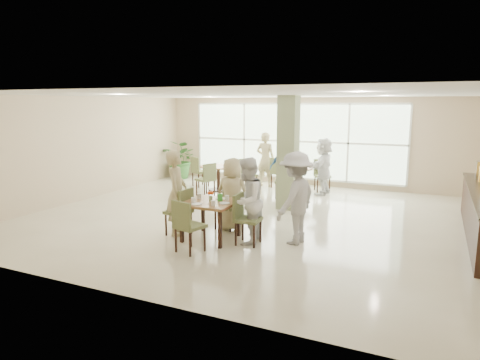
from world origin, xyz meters
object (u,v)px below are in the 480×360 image
at_px(teen_far, 232,194).
at_px(adult_b, 324,166).
at_px(round_table_right, 295,174).
at_px(teen_right, 247,201).
at_px(potted_plant, 181,159).
at_px(adult_standing, 265,159).
at_px(main_table, 211,206).
at_px(round_table_left, 218,172).
at_px(teen_standing, 296,198).
at_px(teen_left, 177,193).
at_px(adult_a, 287,169).

bearing_deg(teen_far, adult_b, -102.01).
bearing_deg(round_table_right, teen_far, -90.44).
bearing_deg(teen_right, adult_b, 173.78).
bearing_deg(adult_b, teen_far, -9.10).
bearing_deg(teen_right, potted_plant, -141.77).
height_order(potted_plant, adult_standing, adult_standing).
bearing_deg(teen_far, main_table, 80.31).
xyz_separation_m(main_table, round_table_left, (-2.08, 4.29, -0.08)).
xyz_separation_m(round_table_left, potted_plant, (-2.17, 1.34, 0.09)).
bearing_deg(teen_right, teen_standing, 111.10).
height_order(teen_left, teen_standing, teen_standing).
xyz_separation_m(round_table_right, teen_right, (0.59, -4.86, 0.26)).
relative_size(teen_left, adult_b, 1.04).
distance_m(round_table_right, teen_left, 5.01).
distance_m(teen_right, adult_b, 4.97).
relative_size(potted_plant, teen_left, 0.79).
height_order(round_table_left, adult_standing, adult_standing).
height_order(round_table_right, teen_left, teen_left).
xyz_separation_m(round_table_left, adult_standing, (1.05, 1.20, 0.29)).
distance_m(round_table_right, teen_far, 4.22).
xyz_separation_m(adult_a, adult_standing, (-1.16, 1.32, 0.04)).
bearing_deg(adult_standing, round_table_left, 54.31).
xyz_separation_m(potted_plant, teen_standing, (5.80, -5.16, 0.20)).
bearing_deg(adult_a, round_table_right, 66.09).
bearing_deg(teen_standing, adult_a, -147.83).
relative_size(round_table_right, teen_right, 0.63).
height_order(main_table, adult_standing, adult_standing).
distance_m(round_table_left, adult_b, 3.13).
relative_size(teen_left, adult_a, 1.03).
xyz_separation_m(potted_plant, teen_far, (4.36, -4.90, 0.09)).
xyz_separation_m(teen_right, adult_b, (0.22, 4.97, 0.01)).
height_order(main_table, teen_left, teen_left).
bearing_deg(main_table, adult_standing, 100.56).
xyz_separation_m(teen_right, adult_standing, (-1.75, 5.40, 0.05)).
bearing_deg(potted_plant, teen_far, -48.35).
distance_m(teen_standing, adult_b, 4.63).
bearing_deg(adult_standing, teen_right, 113.50).
bearing_deg(adult_standing, teen_standing, 122.66).
height_order(teen_left, adult_a, teen_left).
bearing_deg(adult_standing, round_table_right, 160.45).
bearing_deg(round_table_left, teen_right, -56.26).
bearing_deg(teen_standing, adult_b, -161.26).
bearing_deg(round_table_left, adult_standing, 48.77).
distance_m(teen_left, adult_a, 4.24).
relative_size(main_table, teen_right, 0.60).
distance_m(main_table, adult_b, 5.15).
xyz_separation_m(potted_plant, adult_b, (5.20, -0.57, 0.15)).
xyz_separation_m(round_table_left, teen_standing, (3.63, -3.82, 0.29)).
bearing_deg(teen_left, round_table_right, -31.91).
distance_m(round_table_left, adult_standing, 1.62).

